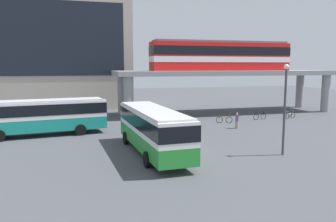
{
  "coord_description": "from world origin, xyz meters",
  "views": [
    {
      "loc": [
        -6.83,
        -22.93,
        6.21
      ],
      "look_at": [
        1.2,
        5.97,
        2.2
      ],
      "focal_mm": 35.99,
      "sensor_mm": 36.0,
      "label": 1
    }
  ],
  "objects_px": {
    "pedestrian_walking_across": "(237,121)",
    "bicycle_green": "(288,114)",
    "bus_main": "(153,126)",
    "bus_secondary": "(43,114)",
    "station_building": "(35,47)",
    "train": "(221,55)",
    "bicycle_silver": "(290,116)",
    "bicycle_orange": "(224,120)",
    "bicycle_black": "(260,116)"
  },
  "relations": [
    {
      "from": "pedestrian_walking_across",
      "to": "bicycle_green",
      "type": "bearing_deg",
      "value": 29.05
    },
    {
      "from": "bus_main",
      "to": "pedestrian_walking_across",
      "type": "xyz_separation_m",
      "value": [
        10.31,
        7.27,
        -1.24
      ]
    },
    {
      "from": "bus_secondary",
      "to": "bicycle_green",
      "type": "bearing_deg",
      "value": 7.83
    },
    {
      "from": "station_building",
      "to": "train",
      "type": "distance_m",
      "value": 27.76
    },
    {
      "from": "bicycle_green",
      "to": "pedestrian_walking_across",
      "type": "height_order",
      "value": "pedestrian_walking_across"
    },
    {
      "from": "station_building",
      "to": "bicycle_silver",
      "type": "distance_m",
      "value": 37.4
    },
    {
      "from": "pedestrian_walking_across",
      "to": "bicycle_orange",
      "type": "bearing_deg",
      "value": 86.24
    },
    {
      "from": "bus_secondary",
      "to": "bicycle_silver",
      "type": "relative_size",
      "value": 6.46
    },
    {
      "from": "bicycle_orange",
      "to": "bicycle_silver",
      "type": "relative_size",
      "value": 0.98
    },
    {
      "from": "bicycle_black",
      "to": "bicycle_orange",
      "type": "relative_size",
      "value": 1.04
    },
    {
      "from": "bus_main",
      "to": "bicycle_silver",
      "type": "bearing_deg",
      "value": 30.45
    },
    {
      "from": "bus_secondary",
      "to": "bicycle_green",
      "type": "xyz_separation_m",
      "value": [
        28.01,
        3.85,
        -1.63
      ]
    },
    {
      "from": "bicycle_orange",
      "to": "pedestrian_walking_across",
      "type": "xyz_separation_m",
      "value": [
        -0.22,
        -3.39,
        0.39
      ]
    },
    {
      "from": "station_building",
      "to": "train",
      "type": "height_order",
      "value": "station_building"
    },
    {
      "from": "station_building",
      "to": "bicycle_black",
      "type": "bearing_deg",
      "value": -37.3
    },
    {
      "from": "station_building",
      "to": "train",
      "type": "bearing_deg",
      "value": -29.51
    },
    {
      "from": "train",
      "to": "bicycle_orange",
      "type": "bearing_deg",
      "value": -110.95
    },
    {
      "from": "station_building",
      "to": "bus_secondary",
      "type": "xyz_separation_m",
      "value": [
        2.65,
        -23.03,
        -7.06
      ]
    },
    {
      "from": "station_building",
      "to": "bicycle_black",
      "type": "distance_m",
      "value": 34.18
    },
    {
      "from": "train",
      "to": "bicycle_silver",
      "type": "bearing_deg",
      "value": -48.37
    },
    {
      "from": "station_building",
      "to": "bicycle_green",
      "type": "xyz_separation_m",
      "value": [
        30.67,
        -19.18,
        -8.69
      ]
    },
    {
      "from": "bus_secondary",
      "to": "bicycle_silver",
      "type": "xyz_separation_m",
      "value": [
        27.47,
        2.63,
        -1.63
      ]
    },
    {
      "from": "train",
      "to": "bus_main",
      "type": "relative_size",
      "value": 1.68
    },
    {
      "from": "bus_main",
      "to": "bus_secondary",
      "type": "height_order",
      "value": "same"
    },
    {
      "from": "bicycle_orange",
      "to": "bus_main",
      "type": "bearing_deg",
      "value": -134.65
    },
    {
      "from": "bicycle_green",
      "to": "bus_main",
      "type": "bearing_deg",
      "value": -147.67
    },
    {
      "from": "bus_secondary",
      "to": "bus_main",
      "type": "bearing_deg",
      "value": -47.36
    },
    {
      "from": "station_building",
      "to": "train",
      "type": "xyz_separation_m",
      "value": [
        24.13,
        -13.65,
        -1.46
      ]
    },
    {
      "from": "bicycle_black",
      "to": "pedestrian_walking_across",
      "type": "bearing_deg",
      "value": -139.46
    },
    {
      "from": "bicycle_black",
      "to": "pedestrian_walking_across",
      "type": "distance_m",
      "value": 6.93
    },
    {
      "from": "train",
      "to": "bus_main",
      "type": "bearing_deg",
      "value": -126.45
    },
    {
      "from": "bicycle_green",
      "to": "pedestrian_walking_across",
      "type": "xyz_separation_m",
      "value": [
        -9.63,
        -5.35,
        0.39
      ]
    },
    {
      "from": "bicycle_green",
      "to": "bicycle_silver",
      "type": "bearing_deg",
      "value": -114.1
    },
    {
      "from": "bicycle_orange",
      "to": "bicycle_black",
      "type": "bearing_deg",
      "value": 12.35
    },
    {
      "from": "bicycle_green",
      "to": "bus_secondary",
      "type": "bearing_deg",
      "value": -172.17
    },
    {
      "from": "bus_main",
      "to": "bus_secondary",
      "type": "bearing_deg",
      "value": 132.64
    },
    {
      "from": "bicycle_black",
      "to": "pedestrian_walking_across",
      "type": "relative_size",
      "value": 1.11
    },
    {
      "from": "bicycle_orange",
      "to": "bicycle_silver",
      "type": "bearing_deg",
      "value": 4.75
    },
    {
      "from": "bus_main",
      "to": "bicycle_orange",
      "type": "height_order",
      "value": "bus_main"
    },
    {
      "from": "bus_secondary",
      "to": "station_building",
      "type": "bearing_deg",
      "value": 96.58
    },
    {
      "from": "bicycle_black",
      "to": "pedestrian_walking_across",
      "type": "height_order",
      "value": "pedestrian_walking_across"
    },
    {
      "from": "station_building",
      "to": "pedestrian_walking_across",
      "type": "relative_size",
      "value": 17.22
    },
    {
      "from": "bicycle_orange",
      "to": "bus_secondary",
      "type": "bearing_deg",
      "value": -174.18
    },
    {
      "from": "train",
      "to": "bicycle_black",
      "type": "relative_size",
      "value": 10.54
    },
    {
      "from": "bicycle_black",
      "to": "bicycle_orange",
      "type": "height_order",
      "value": "same"
    },
    {
      "from": "train",
      "to": "bicycle_black",
      "type": "distance_m",
      "value": 9.88
    },
    {
      "from": "bus_secondary",
      "to": "bicycle_black",
      "type": "bearing_deg",
      "value": 7.23
    },
    {
      "from": "bus_secondary",
      "to": "bicycle_orange",
      "type": "height_order",
      "value": "bus_secondary"
    },
    {
      "from": "station_building",
      "to": "bicycle_silver",
      "type": "height_order",
      "value": "station_building"
    },
    {
      "from": "bus_main",
      "to": "bicycle_orange",
      "type": "xyz_separation_m",
      "value": [
        10.54,
        10.66,
        -1.63
      ]
    }
  ]
}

